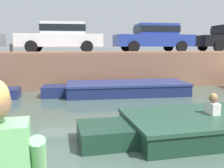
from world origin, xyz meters
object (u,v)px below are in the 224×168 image
(boat_moored_central_navy, at_px, (121,88))
(car_left_inner_white, at_px, (62,36))
(mooring_bollard_mid, at_px, (11,48))
(car_centre_blue, at_px, (154,37))

(boat_moored_central_navy, bearing_deg, car_left_inner_white, 124.79)
(car_left_inner_white, height_order, mooring_bollard_mid, car_left_inner_white)
(mooring_bollard_mid, bearing_deg, boat_moored_central_navy, -19.77)
(car_left_inner_white, xyz_separation_m, mooring_bollard_mid, (-2.16, -1.85, -0.61))
(car_left_inner_white, distance_m, mooring_bollard_mid, 2.91)
(car_left_inner_white, bearing_deg, boat_moored_central_navy, -55.21)
(boat_moored_central_navy, height_order, mooring_bollard_mid, mooring_bollard_mid)
(boat_moored_central_navy, height_order, car_left_inner_white, car_left_inner_white)
(car_left_inner_white, relative_size, mooring_bollard_mid, 9.91)
(boat_moored_central_navy, relative_size, car_centre_blue, 1.40)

